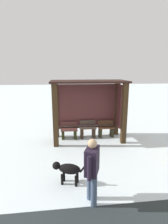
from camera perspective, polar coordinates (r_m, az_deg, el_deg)
ground_plane at (r=7.92m, az=1.43°, el=-8.76°), size 60.00×60.00×0.00m
bus_shelter at (r=7.65m, az=2.06°, el=3.35°), size 3.10×1.41×2.55m
bench_left_inside at (r=7.98m, az=-4.80°, el=-6.34°), size 0.74×0.42×0.72m
bench_center_inside at (r=8.03m, az=1.19°, el=-5.94°), size 0.74×0.37×0.77m
bench_right_inside at (r=8.19m, az=7.02°, el=-5.74°), size 0.74×0.34×0.74m
person_walking at (r=4.10m, az=2.58°, el=-17.06°), size 0.40×0.62×1.55m
dog at (r=4.97m, az=-5.27°, el=-17.78°), size 0.88×0.43×0.60m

